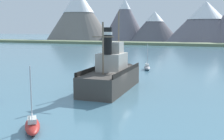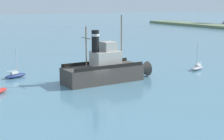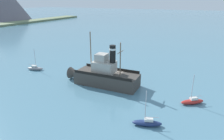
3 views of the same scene
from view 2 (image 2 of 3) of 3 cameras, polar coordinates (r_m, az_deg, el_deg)
name	(u,v)px [view 2 (image 2 of 3)]	position (r m, az deg, el deg)	size (l,w,h in m)	color
ground_plane	(100,85)	(49.48, -2.04, -2.54)	(600.00, 600.00, 0.00)	teal
old_tugboat	(106,69)	(51.43, -0.96, 0.09)	(4.76, 14.49, 9.90)	#423D38
sailboat_navy	(15,75)	(56.13, -15.78, -0.86)	(2.32, 3.95, 4.90)	navy
sailboat_grey	(197,68)	(62.22, 14.00, 0.39)	(2.28, 3.95, 4.90)	gray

